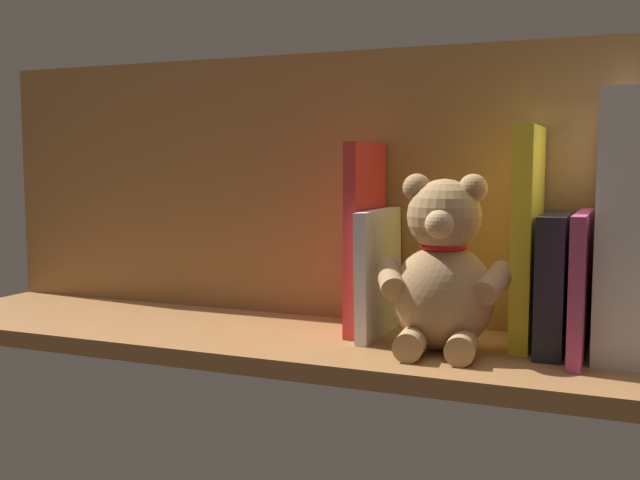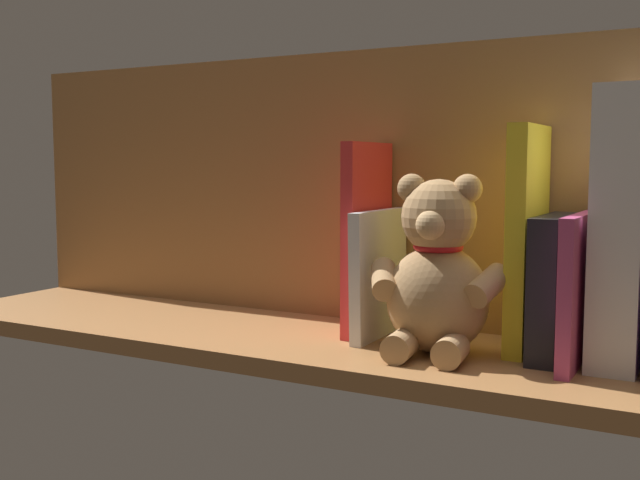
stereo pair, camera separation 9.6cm
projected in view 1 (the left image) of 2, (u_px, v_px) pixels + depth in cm
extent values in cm
cube|color=#9E6B3D|center=(320.00, 343.00, 97.64)|extent=(117.64, 27.56, 2.20)
cube|color=olive|center=(352.00, 187.00, 106.24)|extent=(117.64, 1.50, 37.28)
cube|color=silver|center=(622.00, 225.00, 85.42)|extent=(5.10, 13.90, 29.93)
cube|color=#B23F72|center=(581.00, 284.00, 86.17)|extent=(1.54, 17.30, 16.45)
cube|color=black|center=(555.00, 282.00, 88.81)|extent=(3.15, 14.11, 16.10)
cube|color=yellow|center=(528.00, 237.00, 90.59)|extent=(2.29, 11.98, 26.31)
ellipsoid|color=tan|center=(443.00, 297.00, 89.14)|extent=(13.00, 11.88, 12.58)
sphere|color=tan|center=(444.00, 216.00, 88.18)|extent=(8.65, 8.65, 8.65)
sphere|color=tan|center=(473.00, 188.00, 86.93)|extent=(3.34, 3.34, 3.34)
sphere|color=tan|center=(417.00, 188.00, 88.79)|extent=(3.34, 3.34, 3.34)
sphere|color=tan|center=(440.00, 224.00, 84.75)|extent=(3.34, 3.34, 3.34)
cylinder|color=tan|center=(494.00, 283.00, 85.70)|extent=(4.36, 6.71, 4.65)
cylinder|color=tan|center=(390.00, 278.00, 89.14)|extent=(5.36, 6.85, 4.65)
cylinder|color=tan|center=(461.00, 348.00, 83.69)|extent=(3.81, 5.04, 3.34)
cylinder|color=tan|center=(411.00, 344.00, 85.32)|extent=(3.81, 5.04, 3.34)
torus|color=red|center=(444.00, 245.00, 88.53)|extent=(6.30, 6.30, 0.98)
cube|color=silver|center=(379.00, 273.00, 96.96)|extent=(1.81, 14.50, 16.07)
cube|color=red|center=(365.00, 238.00, 98.50)|extent=(1.64, 12.13, 24.57)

